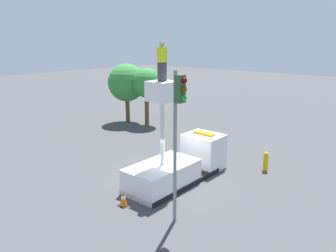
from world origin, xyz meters
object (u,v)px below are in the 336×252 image
worker (162,61)px  fire_hydrant (266,162)px  traffic_cone_rear (123,199)px  tree_left_bg (127,83)px  traffic_light_pole (178,119)px  tree_right_bg (146,83)px  bucket_truck (179,163)px

worker → fire_hydrant: bearing=-28.5°
traffic_cone_rear → tree_left_bg: tree_left_bg is taller
worker → traffic_light_pole: size_ratio=0.29×
worker → traffic_cone_rear: bearing=177.5°
traffic_light_pole → worker: bearing=52.0°
tree_left_bg → worker: bearing=-125.7°
worker → tree_left_bg: size_ratio=0.34×
tree_right_bg → bucket_truck: bearing=-127.8°
traffic_light_pole → traffic_cone_rear: size_ratio=8.73×
traffic_light_pole → bucket_truck: bearing=37.7°
traffic_cone_rear → bucket_truck: bearing=-1.7°
bucket_truck → fire_hydrant: (4.03, -2.89, -0.40)m
bucket_truck → tree_left_bg: 13.27m
bucket_truck → fire_hydrant: size_ratio=5.61×
bucket_truck → worker: bearing=180.0°
traffic_light_pole → fire_hydrant: 8.15m
worker → tree_left_bg: bearing=54.3°
bucket_truck → traffic_light_pole: (-3.23, -2.50, 3.27)m
fire_hydrant → tree_left_bg: size_ratio=0.22×
traffic_cone_rear → tree_right_bg: size_ratio=0.14×
traffic_cone_rear → tree_right_bg: bearing=39.9°
traffic_light_pole → fire_hydrant: (7.27, -0.39, -3.66)m
fire_hydrant → traffic_cone_rear: 8.33m
bucket_truck → tree_right_bg: bearing=52.2°
worker → tree_right_bg: size_ratio=0.36×
traffic_light_pole → traffic_cone_rear: 4.70m
bucket_truck → worker: 5.32m
bucket_truck → traffic_cone_rear: bearing=178.3°
fire_hydrant → traffic_cone_rear: bearing=158.9°
bucket_truck → fire_hydrant: bucket_truck is taller
fire_hydrant → tree_left_bg: (2.70, 14.04, 2.95)m
traffic_light_pole → tree_left_bg: 16.91m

